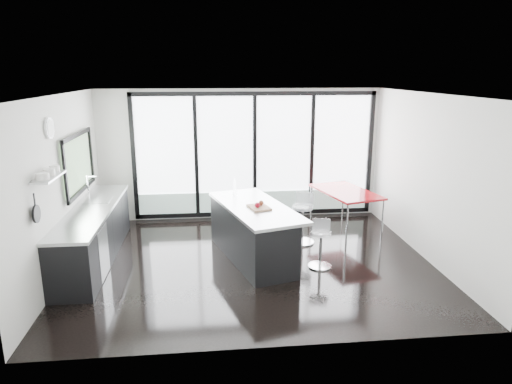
{
  "coord_description": "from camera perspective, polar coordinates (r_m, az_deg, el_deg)",
  "views": [
    {
      "loc": [
        -0.69,
        -7.17,
        3.15
      ],
      "look_at": [
        0.1,
        0.3,
        1.15
      ],
      "focal_mm": 32.0,
      "sensor_mm": 36.0,
      "label": 1
    }
  ],
  "objects": [
    {
      "name": "wall_back",
      "position": [
        9.87,
        -0.34,
        3.92
      ],
      "size": [
        6.0,
        0.09,
        2.8
      ],
      "color": "beige",
      "rests_on": "ground"
    },
    {
      "name": "wall_left",
      "position": [
        7.95,
        -22.62,
        2.22
      ],
      "size": [
        0.26,
        5.0,
        2.8
      ],
      "color": "beige",
      "rests_on": "ground"
    },
    {
      "name": "bar_stool_far",
      "position": [
        8.6,
        5.78,
        -4.04
      ],
      "size": [
        0.61,
        0.61,
        0.74
      ],
      "primitive_type": "cylinder",
      "rotation": [
        0.0,
        0.0,
        -0.43
      ],
      "color": "silver",
      "rests_on": "floor"
    },
    {
      "name": "bar_stool_near",
      "position": [
        7.63,
        8.06,
        -7.12
      ],
      "size": [
        0.47,
        0.47,
        0.62
      ],
      "primitive_type": "cylinder",
      "rotation": [
        0.0,
        0.0,
        -0.23
      ],
      "color": "silver",
      "rests_on": "floor"
    },
    {
      "name": "island",
      "position": [
        7.86,
        -0.57,
        -5.0
      ],
      "size": [
        1.57,
        2.47,
        1.22
      ],
      "color": "black",
      "rests_on": "floor"
    },
    {
      "name": "floor",
      "position": [
        7.86,
        -0.5,
        -8.71
      ],
      "size": [
        6.0,
        5.0,
        0.0
      ],
      "primitive_type": "cube",
      "color": "black",
      "rests_on": "ground"
    },
    {
      "name": "wall_right",
      "position": [
        8.25,
        20.69,
        1.69
      ],
      "size": [
        0.0,
        5.0,
        2.8
      ],
      "primitive_type": "cube",
      "color": "beige",
      "rests_on": "ground"
    },
    {
      "name": "wall_front",
      "position": [
        5.04,
        2.23,
        -5.43
      ],
      "size": [
        6.0,
        0.0,
        2.8
      ],
      "primitive_type": "cube",
      "color": "beige",
      "rests_on": "ground"
    },
    {
      "name": "red_table",
      "position": [
        9.4,
        11.04,
        -2.29
      ],
      "size": [
        1.24,
        1.72,
        0.83
      ],
      "primitive_type": "cube",
      "rotation": [
        0.0,
        0.0,
        0.25
      ],
      "color": "maroon",
      "rests_on": "floor"
    },
    {
      "name": "counter_cabinets",
      "position": [
        8.27,
        -19.62,
        -4.94
      ],
      "size": [
        0.69,
        3.24,
        1.36
      ],
      "color": "black",
      "rests_on": "floor"
    },
    {
      "name": "ceiling",
      "position": [
        7.21,
        -0.55,
        12.12
      ],
      "size": [
        6.0,
        5.0,
        0.0
      ],
      "primitive_type": "cube",
      "color": "white",
      "rests_on": "wall_back"
    }
  ]
}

